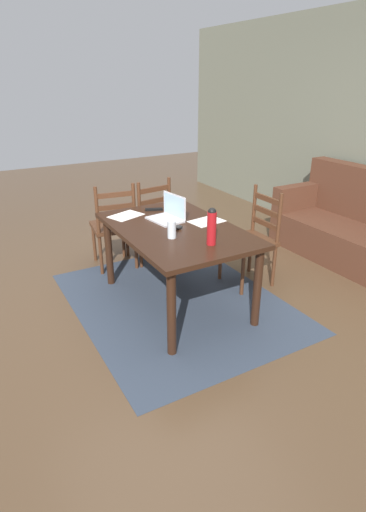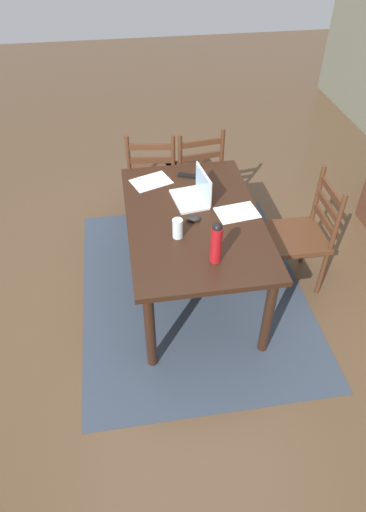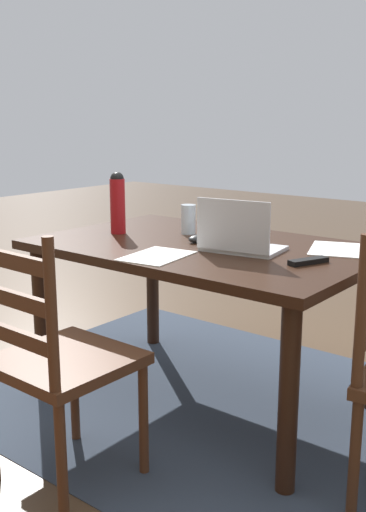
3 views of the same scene
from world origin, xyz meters
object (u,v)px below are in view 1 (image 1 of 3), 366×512
object	(u,v)px
chair_left_near	(114,226)
tv_remote	(154,209)
laptop	(169,213)
drinking_glass	(172,230)
chair_left_far	(147,221)
chair_far_head	(252,239)
couch	(356,229)
computer_mouse	(177,227)
dining_table	(176,237)
water_bottle	(212,226)

from	to	relation	value
chair_left_near	tv_remote	xyz separation A→B (m)	(0.49, 0.25, 0.29)
laptop	drinking_glass	size ratio (longest dim) A/B	2.49
chair_left_far	chair_left_near	bearing A→B (deg)	-90.00
chair_far_head	tv_remote	size ratio (longest dim) A/B	5.59
couch	computer_mouse	distance (m)	2.30
tv_remote	chair_left_far	bearing A→B (deg)	5.37
chair_left_near	drinking_glass	xyz separation A→B (m)	(1.23, 0.05, 0.35)
dining_table	laptop	xyz separation A→B (m)	(-0.21, 0.05, 0.15)
drinking_glass	computer_mouse	world-z (taller)	drinking_glass
laptop	chair_far_head	bearing A→B (deg)	74.90
chair_far_head	drinking_glass	bearing A→B (deg)	-78.56
chair_far_head	tv_remote	distance (m)	1.00
laptop	drinking_glass	distance (m)	0.46
chair_left_near	tv_remote	bearing A→B (deg)	26.50
chair_far_head	tv_remote	world-z (taller)	chair_far_head
chair_far_head	laptop	size ratio (longest dim) A/B	2.72
water_bottle	tv_remote	world-z (taller)	water_bottle
tv_remote	chair_left_near	bearing A→B (deg)	48.49
tv_remote	water_bottle	bearing A→B (deg)	-157.75
chair_left_far	laptop	bearing A→B (deg)	-10.20
chair_left_near	chair_left_far	distance (m)	0.39
couch	computer_mouse	xyz separation A→B (m)	(-0.08, -2.27, 0.40)
water_bottle	tv_remote	xyz separation A→B (m)	(-1.01, -0.00, -0.14)
chair_left_far	drinking_glass	bearing A→B (deg)	-15.57
chair_far_head	computer_mouse	distance (m)	0.91
chair_left_far	drinking_glass	distance (m)	1.32
couch	tv_remote	size ratio (longest dim) A/B	10.59
drinking_glass	tv_remote	bearing A→B (deg)	165.14
dining_table	water_bottle	bearing A→B (deg)	6.47
chair_left_near	laptop	bearing A→B (deg)	16.92
computer_mouse	chair_left_near	bearing A→B (deg)	-162.07
laptop	tv_remote	distance (m)	0.32
chair_far_head	chair_left_far	size ratio (longest dim) A/B	1.00
water_bottle	couch	bearing A→B (deg)	99.18
chair_far_head	drinking_glass	size ratio (longest dim) A/B	6.77
dining_table	chair_left_near	xyz separation A→B (m)	(-1.03, -0.20, -0.18)
chair_left_far	laptop	size ratio (longest dim) A/B	2.72
laptop	computer_mouse	distance (m)	0.27
water_bottle	drinking_glass	distance (m)	0.35
couch	water_bottle	size ratio (longest dim) A/B	6.12
drinking_glass	chair_left_near	bearing A→B (deg)	-177.64
drinking_glass	water_bottle	bearing A→B (deg)	36.19
chair_left_far	dining_table	bearing A→B (deg)	-10.83
computer_mouse	tv_remote	distance (m)	0.58
chair_left_near	laptop	distance (m)	0.91
chair_left_far	chair_far_head	bearing A→B (deg)	32.41
chair_left_near	chair_far_head	bearing A→B (deg)	45.49
chair_left_far	computer_mouse	bearing A→B (deg)	-10.97
chair_left_near	water_bottle	world-z (taller)	water_bottle
chair_left_near	chair_left_far	bearing A→B (deg)	90.00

